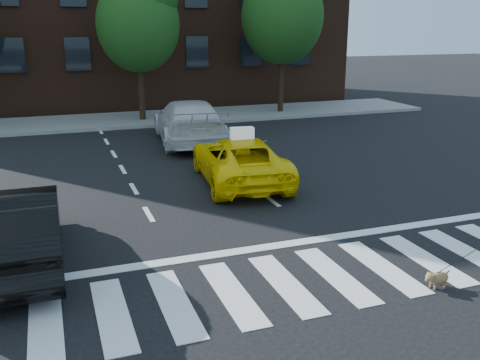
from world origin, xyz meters
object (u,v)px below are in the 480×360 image
Objects in this scene: tree_mid at (138,14)px; taxi at (240,160)px; tree_right at (283,6)px; black_sedan at (16,227)px; dog at (437,278)px; white_suv at (189,121)px.

taxi is at bearing -85.39° from tree_mid.
tree_right is 1.69× the size of black_sedan.
tree_mid reaches higher than dog.
dog is at bearing -84.09° from tree_mid.
white_suv is (-6.13, -5.03, -4.44)m from tree_right.
tree_right is at bearing -113.02° from taxi.
tree_right is 19.41m from dog.
tree_mid is 7.01m from tree_right.
dog is at bearing 104.52° from taxi.
dog is (6.83, -3.52, -0.57)m from black_sedan.
tree_mid reaches higher than white_suv.
black_sedan is (-5.83, -3.75, 0.09)m from taxi.
tree_right reaches higher than white_suv.
black_sedan reaches higher than dog.
tree_mid is 18.70m from dog.
tree_right is at bearing -0.00° from tree_mid.
tree_right is (7.00, -0.00, 0.41)m from tree_mid.
tree_right is 9.09m from white_suv.
black_sedan is (-4.96, -14.50, -4.10)m from tree_mid.
tree_mid is at bearing -108.60° from black_sedan.
dog is (1.00, -12.98, -0.64)m from white_suv.
white_suv is at bearing -80.23° from tree_mid.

